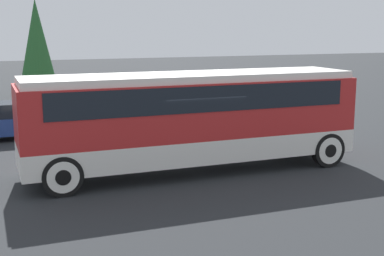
# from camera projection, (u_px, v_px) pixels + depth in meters

# --- Properties ---
(ground_plane) EXTENTS (120.00, 120.00, 0.00)m
(ground_plane) POSITION_uv_depth(u_px,v_px,m) (192.00, 171.00, 17.00)
(ground_plane) COLOR #26282B
(tour_bus) EXTENTS (10.53, 2.51, 3.11)m
(tour_bus) POSITION_uv_depth(u_px,v_px,m) (195.00, 113.00, 16.68)
(tour_bus) COLOR silver
(tour_bus) RESTS_ON ground_plane
(parked_car_near) EXTENTS (4.42, 1.97, 1.40)m
(parked_car_near) POSITION_uv_depth(u_px,v_px,m) (105.00, 115.00, 23.58)
(parked_car_near) COLOR maroon
(parked_car_near) RESTS_ON ground_plane
(tree_left) EXTENTS (2.06, 2.06, 6.28)m
(tree_left) POSITION_uv_depth(u_px,v_px,m) (36.00, 37.00, 34.48)
(tree_left) COLOR brown
(tree_left) RESTS_ON ground_plane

